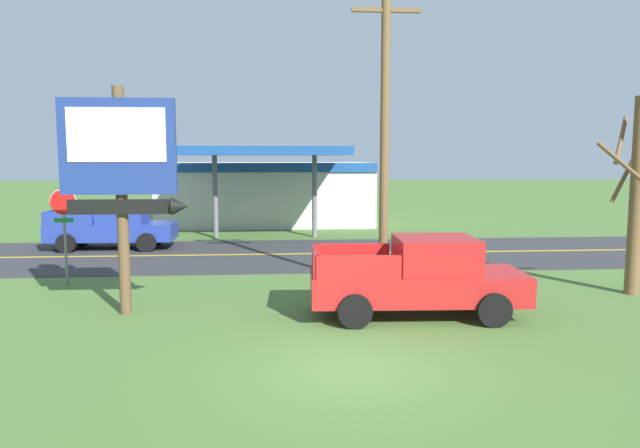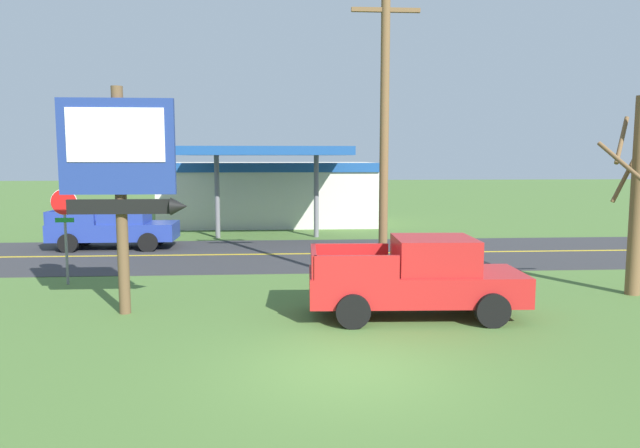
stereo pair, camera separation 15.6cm
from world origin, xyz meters
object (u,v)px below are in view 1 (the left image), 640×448
object	(u,v)px
stop_sign	(64,219)
utility_pole	(385,118)
pickup_blue_on_road	(114,227)
bare_tree	(637,191)
gas_station	(267,191)
motel_sign	(122,167)
pickup_red_parked_on_lawn	(419,278)

from	to	relation	value
stop_sign	utility_pole	bearing A→B (deg)	-7.35
pickup_blue_on_road	bare_tree	bearing A→B (deg)	-29.41
gas_station	pickup_blue_on_road	bearing A→B (deg)	-126.06
stop_sign	utility_pole	distance (m)	10.13
motel_sign	bare_tree	world-z (taller)	bare_tree
gas_station	pickup_blue_on_road	distance (m)	10.88
pickup_red_parked_on_lawn	pickup_blue_on_road	bearing A→B (deg)	132.18
pickup_red_parked_on_lawn	pickup_blue_on_road	distance (m)	15.47
gas_station	utility_pole	bearing A→B (deg)	-77.91
pickup_red_parked_on_lawn	pickup_blue_on_road	size ratio (longest dim) A/B	1.01
motel_sign	pickup_blue_on_road	world-z (taller)	motel_sign
stop_sign	pickup_red_parked_on_lawn	world-z (taller)	stop_sign
utility_pole	pickup_red_parked_on_lawn	size ratio (longest dim) A/B	1.77
utility_pole	pickup_blue_on_road	size ratio (longest dim) A/B	1.80
utility_pole	motel_sign	bearing A→B (deg)	-160.37
utility_pole	pickup_red_parked_on_lawn	world-z (taller)	utility_pole
gas_station	pickup_blue_on_road	xyz separation A→B (m)	(-6.38, -8.76, -0.98)
stop_sign	pickup_blue_on_road	size ratio (longest dim) A/B	0.57
utility_pole	gas_station	xyz separation A→B (m)	(-3.67, 17.15, -3.08)
motel_sign	utility_pole	bearing A→B (deg)	19.63
pickup_blue_on_road	pickup_red_parked_on_lawn	bearing A→B (deg)	-47.82
stop_sign	gas_station	world-z (taller)	gas_station
stop_sign	bare_tree	distance (m)	16.80
motel_sign	pickup_blue_on_road	xyz separation A→B (m)	(-3.17, 10.84, -2.71)
bare_tree	pickup_blue_on_road	size ratio (longest dim) A/B	1.16
stop_sign	pickup_red_parked_on_lawn	bearing A→B (deg)	-23.46
pickup_red_parked_on_lawn	pickup_blue_on_road	world-z (taller)	same
utility_pole	gas_station	distance (m)	17.81
stop_sign	pickup_red_parked_on_lawn	distance (m)	10.88
motel_sign	utility_pole	world-z (taller)	utility_pole
motel_sign	pickup_red_parked_on_lawn	xyz separation A→B (m)	(7.21, -0.62, -2.71)
motel_sign	utility_pole	xyz separation A→B (m)	(6.88, 2.45, 1.35)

